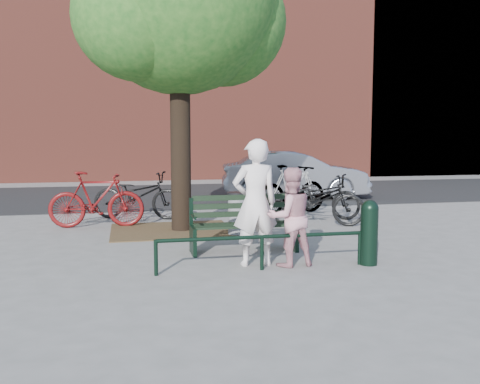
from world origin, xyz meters
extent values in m
plane|color=gray|center=(0.00, 0.00, 0.00)|extent=(90.00, 90.00, 0.00)
cube|color=brown|center=(-1.00, 2.20, 0.01)|extent=(2.40, 2.00, 0.02)
cube|color=black|center=(0.00, 8.50, 0.01)|extent=(40.00, 7.00, 0.01)
cube|color=brown|center=(0.00, 16.00, 6.00)|extent=(45.00, 4.00, 12.00)
cube|color=brown|center=(14.00, 16.00, 7.00)|extent=(10.00, 4.00, 14.00)
cube|color=black|center=(-0.84, 0.00, 0.23)|extent=(0.06, 0.52, 0.45)
cube|color=black|center=(-0.84, 0.23, 0.67)|extent=(0.06, 0.06, 0.44)
cylinder|color=black|center=(-0.84, -0.10, 0.63)|extent=(0.04, 0.36, 0.04)
cube|color=black|center=(0.84, 0.00, 0.23)|extent=(0.06, 0.52, 0.45)
cube|color=black|center=(0.84, 0.23, 0.67)|extent=(0.06, 0.06, 0.44)
cylinder|color=black|center=(0.84, -0.10, 0.63)|extent=(0.04, 0.36, 0.04)
cube|color=black|center=(0.00, 0.00, 0.45)|extent=(1.64, 0.46, 0.04)
cube|color=black|center=(0.00, 0.23, 0.74)|extent=(1.64, 0.03, 0.47)
cylinder|color=black|center=(-1.50, -1.20, 0.25)|extent=(0.06, 0.06, 0.50)
cylinder|color=black|center=(0.00, -1.20, 0.25)|extent=(0.06, 0.06, 0.50)
cylinder|color=black|center=(1.50, -1.20, 0.25)|extent=(0.06, 0.06, 0.50)
cylinder|color=black|center=(0.00, -1.20, 0.48)|extent=(3.00, 0.06, 0.06)
cylinder|color=black|center=(-0.80, 2.20, 1.90)|extent=(0.40, 0.40, 3.80)
sphere|color=#194E18|center=(0.10, 2.50, 4.20)|extent=(2.60, 2.60, 2.60)
sphere|color=#194E18|center=(-1.60, 1.80, 4.10)|extent=(2.40, 2.40, 2.40)
imported|color=white|center=(-0.03, -0.90, 0.93)|extent=(0.70, 0.48, 1.87)
imported|color=#CC8C96|center=(0.46, -1.05, 0.73)|extent=(0.77, 0.64, 1.45)
cylinder|color=black|center=(1.63, -1.23, 0.42)|extent=(0.26, 0.26, 0.84)
sphere|color=black|center=(1.63, -1.23, 0.84)|extent=(0.26, 0.26, 0.26)
cylinder|color=gray|center=(0.21, 1.50, 0.39)|extent=(0.37, 0.37, 0.77)
cylinder|color=black|center=(0.21, 1.50, 0.80)|extent=(0.40, 0.40, 0.06)
imported|color=black|center=(-1.62, 3.88, 0.54)|extent=(2.19, 1.34, 1.09)
imported|color=#580C0D|center=(-2.49, 2.91, 0.59)|extent=(1.98, 0.68, 1.17)
imported|color=black|center=(2.49, 3.18, 0.51)|extent=(1.95, 1.77, 1.03)
imported|color=gray|center=(2.06, 3.86, 0.60)|extent=(2.08, 1.23, 1.21)
imported|color=black|center=(2.07, 2.20, 0.53)|extent=(2.15, 1.41, 1.07)
imported|color=gray|center=(3.09, 6.90, 0.71)|extent=(4.51, 2.12, 1.43)
camera|label=1|loc=(-1.88, -8.45, 1.93)|focal=40.00mm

